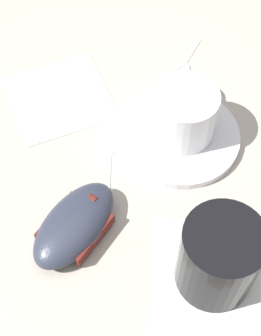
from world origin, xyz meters
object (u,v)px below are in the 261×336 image
object	(u,v)px
computer_mouse	(75,224)
saucer	(179,136)
drinking_glass	(215,259)
coffee_cup	(184,112)

from	to	relation	value
computer_mouse	saucer	bearing A→B (deg)	-150.49
computer_mouse	drinking_glass	xyz separation A→B (m)	(-0.12, 0.09, 0.03)
computer_mouse	drinking_glass	world-z (taller)	drinking_glass
computer_mouse	drinking_glass	bearing A→B (deg)	142.43
saucer	coffee_cup	distance (m)	0.04
coffee_cup	drinking_glass	distance (m)	0.18
saucer	computer_mouse	size ratio (longest dim) A/B	1.14
saucer	drinking_glass	size ratio (longest dim) A/B	1.59
coffee_cup	drinking_glass	size ratio (longest dim) A/B	1.13
saucer	computer_mouse	bearing A→B (deg)	29.51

